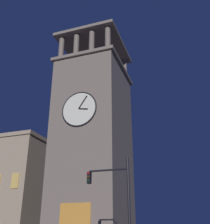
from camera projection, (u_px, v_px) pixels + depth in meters
clocktower at (93, 144)px, 33.42m from camera, size 8.10×9.46×28.24m
traffic_signal_near at (115, 193)px, 17.20m from camera, size 2.80×0.41×5.77m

